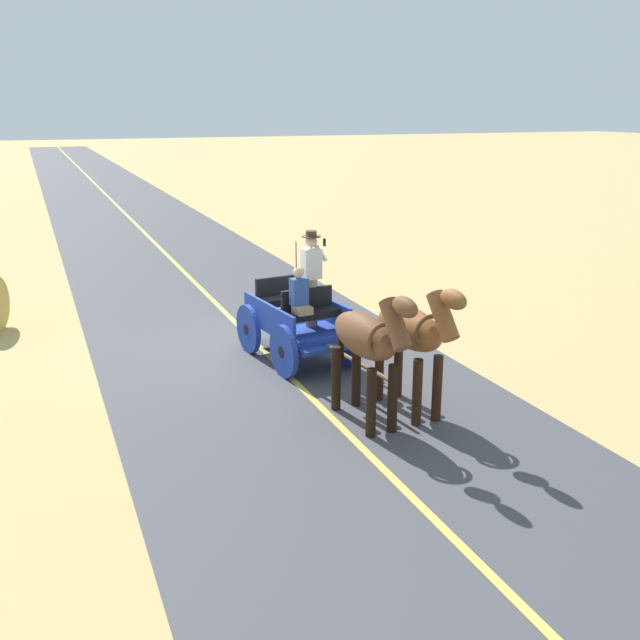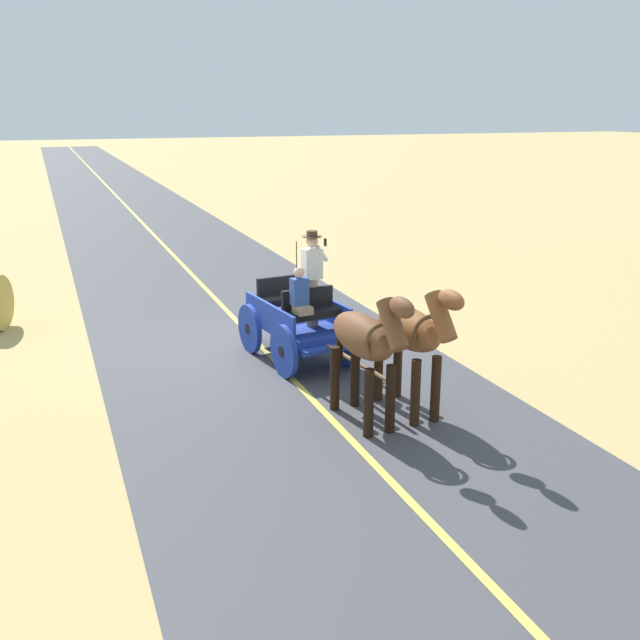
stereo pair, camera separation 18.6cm
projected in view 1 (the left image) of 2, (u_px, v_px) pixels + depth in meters
The scene contains 6 objects.
ground_plane at pixel (260, 347), 14.41m from camera, with size 200.00×200.00×0.00m, color tan.
road_surface at pixel (260, 347), 14.41m from camera, with size 6.42×160.00×0.01m, color #424247.
road_centre_stripe at pixel (260, 347), 14.41m from camera, with size 0.12×160.00×0.00m, color #DBCC4C.
horse_drawn_carriage at pixel (298, 319), 13.46m from camera, with size 1.70×4.51×2.50m.
horse_near_side at pixel (413, 332), 10.98m from camera, with size 0.68×2.14×2.21m.
horse_off_side at pixel (368, 340), 10.59m from camera, with size 0.68×2.14×2.21m.
Camera 1 is at (4.01, 13.11, 4.64)m, focal length 40.32 mm.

